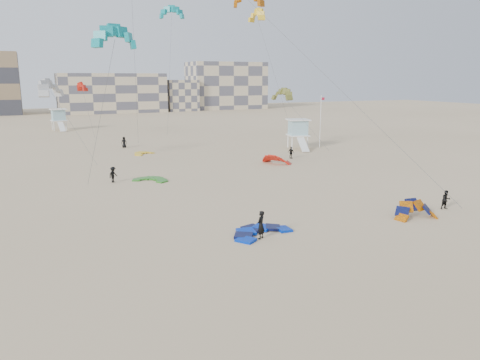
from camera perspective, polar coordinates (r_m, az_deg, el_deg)
name	(u,v)px	position (r m, az deg, el deg)	size (l,w,h in m)	color
ground	(292,252)	(29.17, 6.41, -8.74)	(320.00, 320.00, 0.00)	#CCB088
kite_ground_blue	(261,234)	(32.25, 2.55, -6.60)	(4.06, 4.24, 0.54)	#001BDE
kite_ground_orange	(415,218)	(38.18, 20.57, -4.38)	(3.29, 2.59, 2.13)	#FF7F00
kite_ground_green	(151,181)	(49.62, -10.82, -0.08)	(3.34, 3.54, 0.43)	#338823
kite_ground_red_far	(276,163)	(58.87, 4.46, 2.03)	(3.76, 3.47, 1.90)	red
kite_ground_yellow	(144,154)	(67.29, -11.65, 3.10)	(2.92, 3.06, 0.55)	yellow
kitesurfer_main	(261,225)	(31.08, 2.55, -5.48)	(0.69, 0.46, 1.90)	black
kitesurfer_b	(446,200)	(41.53, 23.82, -2.22)	(0.76, 0.59, 1.57)	black
kitesurfer_c	(113,175)	(49.53, -15.22, 0.64)	(1.05, 0.60, 1.63)	black
kitesurfer_d	(291,153)	(62.64, 6.25, 3.35)	(0.93, 0.39, 1.58)	black
kitesurfer_e	(124,142)	(74.22, -13.96, 4.49)	(0.83, 0.54, 1.70)	black
kitesurfer_f	(300,131)	(87.39, 7.36, 5.93)	(1.75, 0.56, 1.89)	black
kite_fly_teal_a	(115,39)	(40.95, -15.00, 16.25)	(4.71, 5.33, 13.72)	#17A4A5
kite_fly_orange	(248,0)	(57.24, 1.01, 21.05)	(7.20, 29.87, 19.24)	#FF7F00
kite_fly_grey	(50,90)	(61.00, -22.15, 10.15)	(6.72, 10.50, 9.73)	silver
kite_fly_olive	(282,95)	(70.43, 5.18, 10.24)	(4.51, 12.16, 8.50)	olive
kite_fly_yellow	(257,16)	(83.21, 2.06, 19.32)	(8.45, 4.17, 21.01)	yellow
kite_fly_teal_b	(172,14)	(88.24, -8.33, 19.44)	(5.73, 8.61, 21.99)	#17A4A5
kite_fly_red	(82,88)	(91.09, -18.70, 10.63)	(3.80, 13.55, 8.98)	red
lifeguard_tower_near	(298,134)	(71.77, 7.08, 5.59)	(3.84, 6.47, 4.44)	white
lifeguard_tower_far	(59,120)	(103.83, -21.22, 6.88)	(3.39, 6.14, 4.38)	white
flagpole	(321,120)	(73.13, 9.79, 7.18)	(0.64, 0.10, 7.93)	white
condo_mid	(111,93)	(155.32, -15.41, 10.20)	(32.00, 16.00, 12.00)	#C7B692
condo_east	(226,86)	(168.06, -1.71, 11.43)	(26.00, 14.00, 16.00)	#C7B692
condo_fill_right	(180,95)	(158.31, -7.27, 10.20)	(10.00, 10.00, 10.00)	#C7B692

